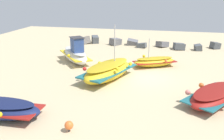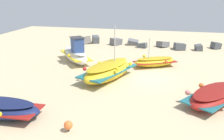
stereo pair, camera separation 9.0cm
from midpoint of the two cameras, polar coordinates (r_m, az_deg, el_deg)
name	(u,v)px [view 1 (the left image)]	position (r m, az deg, el deg)	size (l,w,h in m)	color
ground_plane	(144,78)	(20.02, 7.40, -1.78)	(48.37, 48.37, 0.00)	#C6B289
fishing_boat_1	(75,54)	(24.22, -8.62, 3.68)	(4.55, 4.99, 2.62)	white
fishing_boat_2	(214,96)	(16.65, 22.56, -5.53)	(4.35, 5.02, 1.04)	maroon
fishing_boat_3	(154,62)	(22.95, 9.75, 1.96)	(4.26, 3.30, 2.73)	gold
fishing_boat_4	(108,71)	(19.28, -1.07, -0.16)	(4.02, 5.82, 4.26)	gold
breakwater_rocks	(148,43)	(30.99, 8.28, 6.14)	(19.74, 2.88, 1.24)	slate
mooring_buoy_0	(69,125)	(12.75, -10.21, -12.57)	(0.45, 0.45, 0.58)	#3F3F42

